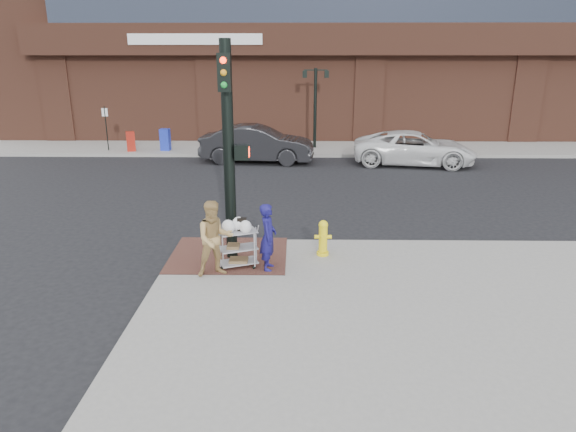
{
  "coord_description": "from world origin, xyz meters",
  "views": [
    {
      "loc": [
        1.03,
        -10.7,
        4.83
      ],
      "look_at": [
        0.85,
        0.59,
        1.25
      ],
      "focal_mm": 32.0,
      "sensor_mm": 36.0,
      "label": 1
    }
  ],
  "objects_px": {
    "woman_blue": "(268,237)",
    "traffic_signal_pole": "(229,147)",
    "pedestrian_tan": "(215,239)",
    "sedan_dark": "(257,144)",
    "minivan_white": "(414,148)",
    "fire_hydrant": "(323,237)",
    "utility_cart": "(238,245)",
    "lamp_post": "(315,99)"
  },
  "relations": [
    {
      "from": "traffic_signal_pole",
      "to": "utility_cart",
      "type": "xyz_separation_m",
      "value": [
        0.2,
        -0.55,
        -2.16
      ]
    },
    {
      "from": "traffic_signal_pole",
      "to": "sedan_dark",
      "type": "height_order",
      "value": "traffic_signal_pole"
    },
    {
      "from": "minivan_white",
      "to": "fire_hydrant",
      "type": "distance_m",
      "value": 12.39
    },
    {
      "from": "utility_cart",
      "to": "minivan_white",
      "type": "bearing_deg",
      "value": 61.29
    },
    {
      "from": "woman_blue",
      "to": "pedestrian_tan",
      "type": "xyz_separation_m",
      "value": [
        -1.14,
        -0.34,
        0.08
      ]
    },
    {
      "from": "lamp_post",
      "to": "sedan_dark",
      "type": "xyz_separation_m",
      "value": [
        -2.76,
        -3.16,
        -1.77
      ]
    },
    {
      "from": "minivan_white",
      "to": "utility_cart",
      "type": "xyz_separation_m",
      "value": [
        -6.67,
        -12.18,
        -0.08
      ]
    },
    {
      "from": "traffic_signal_pole",
      "to": "fire_hydrant",
      "type": "height_order",
      "value": "traffic_signal_pole"
    },
    {
      "from": "utility_cart",
      "to": "pedestrian_tan",
      "type": "bearing_deg",
      "value": -132.54
    },
    {
      "from": "pedestrian_tan",
      "to": "woman_blue",
      "type": "bearing_deg",
      "value": -4.36
    },
    {
      "from": "woman_blue",
      "to": "pedestrian_tan",
      "type": "bearing_deg",
      "value": 109.95
    },
    {
      "from": "lamp_post",
      "to": "woman_blue",
      "type": "xyz_separation_m",
      "value": [
        -1.59,
        -15.93,
        -1.7
      ]
    },
    {
      "from": "lamp_post",
      "to": "pedestrian_tan",
      "type": "height_order",
      "value": "lamp_post"
    },
    {
      "from": "pedestrian_tan",
      "to": "minivan_white",
      "type": "height_order",
      "value": "pedestrian_tan"
    },
    {
      "from": "utility_cart",
      "to": "fire_hydrant",
      "type": "height_order",
      "value": "utility_cart"
    },
    {
      "from": "woman_blue",
      "to": "utility_cart",
      "type": "distance_m",
      "value": 0.75
    },
    {
      "from": "sedan_dark",
      "to": "fire_hydrant",
      "type": "relative_size",
      "value": 5.86
    },
    {
      "from": "lamp_post",
      "to": "utility_cart",
      "type": "xyz_separation_m",
      "value": [
        -2.28,
        -15.78,
        -1.94
      ]
    },
    {
      "from": "sedan_dark",
      "to": "utility_cart",
      "type": "relative_size",
      "value": 4.47
    },
    {
      "from": "sedan_dark",
      "to": "woman_blue",
      "type": "bearing_deg",
      "value": -169.41
    },
    {
      "from": "lamp_post",
      "to": "traffic_signal_pole",
      "type": "height_order",
      "value": "traffic_signal_pole"
    },
    {
      "from": "woman_blue",
      "to": "traffic_signal_pole",
      "type": "bearing_deg",
      "value": 55.09
    },
    {
      "from": "lamp_post",
      "to": "woman_blue",
      "type": "height_order",
      "value": "lamp_post"
    },
    {
      "from": "fire_hydrant",
      "to": "sedan_dark",
      "type": "bearing_deg",
      "value": 101.66
    },
    {
      "from": "woman_blue",
      "to": "pedestrian_tan",
      "type": "height_order",
      "value": "pedestrian_tan"
    },
    {
      "from": "traffic_signal_pole",
      "to": "pedestrian_tan",
      "type": "bearing_deg",
      "value": -103.56
    },
    {
      "from": "minivan_white",
      "to": "sedan_dark",
      "type": "bearing_deg",
      "value": 95.75
    },
    {
      "from": "lamp_post",
      "to": "traffic_signal_pole",
      "type": "distance_m",
      "value": 15.43
    },
    {
      "from": "pedestrian_tan",
      "to": "utility_cart",
      "type": "bearing_deg",
      "value": 26.62
    },
    {
      "from": "sedan_dark",
      "to": "lamp_post",
      "type": "bearing_deg",
      "value": -35.81
    },
    {
      "from": "sedan_dark",
      "to": "minivan_white",
      "type": "xyz_separation_m",
      "value": [
        7.16,
        -0.43,
        -0.1
      ]
    },
    {
      "from": "lamp_post",
      "to": "fire_hydrant",
      "type": "height_order",
      "value": "lamp_post"
    },
    {
      "from": "woman_blue",
      "to": "fire_hydrant",
      "type": "relative_size",
      "value": 1.74
    },
    {
      "from": "sedan_dark",
      "to": "minivan_white",
      "type": "height_order",
      "value": "sedan_dark"
    },
    {
      "from": "pedestrian_tan",
      "to": "minivan_white",
      "type": "xyz_separation_m",
      "value": [
        7.12,
        12.67,
        -0.24
      ]
    },
    {
      "from": "lamp_post",
      "to": "sedan_dark",
      "type": "distance_m",
      "value": 4.56
    },
    {
      "from": "sedan_dark",
      "to": "minivan_white",
      "type": "distance_m",
      "value": 7.17
    },
    {
      "from": "traffic_signal_pole",
      "to": "minivan_white",
      "type": "height_order",
      "value": "traffic_signal_pole"
    },
    {
      "from": "traffic_signal_pole",
      "to": "pedestrian_tan",
      "type": "relative_size",
      "value": 2.95
    },
    {
      "from": "fire_hydrant",
      "to": "pedestrian_tan",
      "type": "bearing_deg",
      "value": -153.45
    },
    {
      "from": "sedan_dark",
      "to": "pedestrian_tan",
      "type": "bearing_deg",
      "value": -174.52
    },
    {
      "from": "pedestrian_tan",
      "to": "sedan_dark",
      "type": "xyz_separation_m",
      "value": [
        -0.04,
        13.11,
        -0.15
      ]
    }
  ]
}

